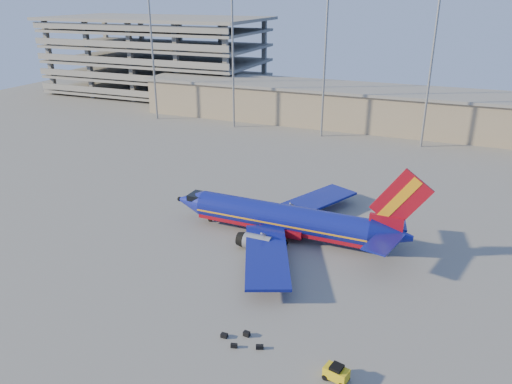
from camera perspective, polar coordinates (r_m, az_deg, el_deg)
ground at (r=63.02m, az=0.68°, el=-4.46°), size 220.00×220.00×0.00m
terminal_building at (r=113.51m, az=16.61°, el=8.99°), size 122.00×16.00×8.50m
parking_garage at (r=152.07m, az=-11.19°, el=15.40°), size 62.00×32.00×21.40m
light_mast_row at (r=100.28m, az=13.67°, el=15.36°), size 101.60×1.60×28.65m
aircraft_main at (r=60.75m, az=3.58°, el=-3.16°), size 31.75×30.55×10.75m
baggage_tug at (r=41.37m, az=9.16°, el=-19.73°), size 2.11×1.56×1.37m
luggage_pile at (r=44.78m, az=-1.69°, el=-16.50°), size 4.09×2.24×0.43m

